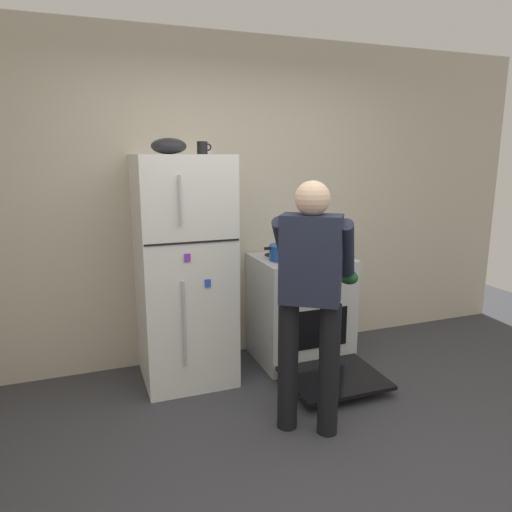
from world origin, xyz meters
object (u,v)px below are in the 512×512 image
Objects in this scene: refrigerator at (184,270)px; pepper_mill at (322,238)px; red_pot at (286,252)px; mixing_bowl at (169,146)px; coffee_mug at (203,148)px; person_cook at (311,286)px; stove_range at (301,310)px.

refrigerator is 8.75× the size of pepper_mill.
mixing_bowl is at bearing 176.88° from red_pot.
coffee_mug is 0.56× the size of pepper_mill.
person_cook is at bearing -68.98° from coffee_mug.
red_pot is 1.47× the size of mixing_bowl.
red_pot is at bearing -168.65° from stove_range.
pepper_mill is (0.30, 0.22, 0.57)m from stove_range.
person_cook is 4.23× the size of red_pot.
pepper_mill is at bearing 28.52° from red_pot.
refrigerator is at bearing 176.60° from red_pot.
person_cook is 1.39m from pepper_mill.
coffee_mug is at bearing -172.33° from pepper_mill.
coffee_mug reaches higher than pepper_mill.
person_cook is at bearing -59.54° from refrigerator.
mixing_bowl reaches higher than stove_range.
coffee_mug is 0.44× the size of mixing_bowl.
red_pot is (-0.16, -0.03, 0.53)m from stove_range.
coffee_mug is at bearing 15.40° from refrigerator.
stove_range is 3.23× the size of red_pot.
coffee_mug reaches higher than person_cook.
stove_range is 10.88× the size of coffee_mug.
coffee_mug is at bearing 171.31° from red_pot.
red_pot is 1.24m from mixing_bowl.
coffee_mug is (-0.40, 1.04, 0.84)m from person_cook.
refrigerator reaches higher than red_pot.
mixing_bowl is (-0.26, -0.05, 0.01)m from coffee_mug.
refrigerator reaches higher than stove_range.
coffee_mug reaches higher than red_pot.
pepper_mill is at bearing 59.03° from person_cook.
stove_range is at bearing 11.35° from red_pot.
pepper_mill is (0.71, 1.19, 0.05)m from person_cook.
stove_range is 0.68m from pepper_mill.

